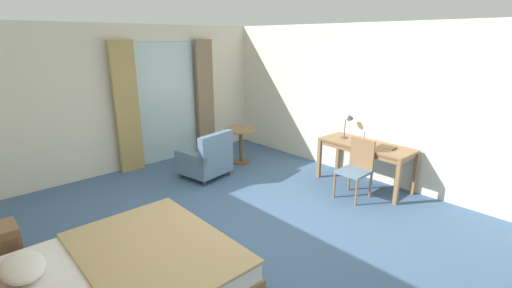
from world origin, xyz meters
name	(u,v)px	position (x,y,z in m)	size (l,w,h in m)	color
ground	(242,235)	(0.00, 0.00, -0.05)	(6.40, 7.19, 0.10)	#426084
wall_back	(126,99)	(0.00, 3.33, 1.34)	(6.00, 0.12, 2.69)	silver
wall_right	(369,103)	(2.94, 0.00, 1.34)	(0.12, 6.79, 2.69)	silver
balcony_glass_door	(167,103)	(0.80, 3.25, 1.18)	(1.29, 0.02, 2.36)	silver
curtain_panel_left	(127,108)	(-0.07, 3.15, 1.21)	(0.44, 0.10, 2.41)	tan
curtain_panel_right	(205,97)	(1.66, 3.15, 1.21)	(0.39, 0.10, 2.41)	#897056
bed	(116,281)	(-1.72, -0.19, 0.24)	(2.07, 1.88, 1.04)	olive
writing_desk	(366,149)	(2.52, -0.25, 0.66)	(0.66, 1.55, 0.75)	olive
desk_chair	(357,166)	(2.05, -0.40, 0.51)	(0.47, 0.44, 0.92)	slate
desk_lamp	(348,121)	(2.66, 0.21, 1.04)	(0.26, 0.13, 0.43)	#4C4C51
closed_book	(387,147)	(2.54, -0.61, 0.76)	(0.19, 0.26, 0.03)	brown
armchair_by_window	(207,160)	(0.76, 1.86, 0.33)	(0.87, 0.85, 0.86)	slate
round_cafe_table	(241,138)	(1.73, 2.05, 0.52)	(0.66, 0.66, 0.71)	olive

